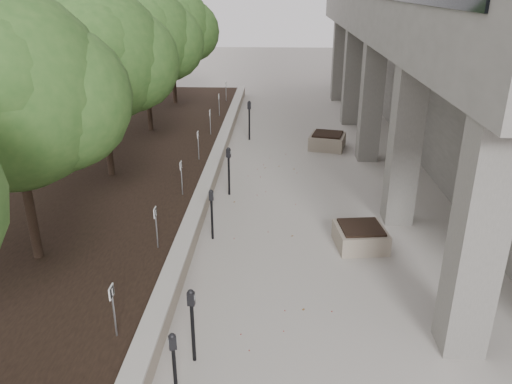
% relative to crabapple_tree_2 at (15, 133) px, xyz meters
% --- Properties ---
extents(ground, '(90.00, 90.00, 0.00)m').
position_rel_crabapple_tree_2_xyz_m(ground, '(4.80, -3.00, -3.12)').
color(ground, '#A7A29A').
rests_on(ground, ground).
extents(retaining_wall, '(0.39, 26.00, 0.50)m').
position_rel_crabapple_tree_2_xyz_m(retaining_wall, '(2.97, 6.00, -2.87)').
color(retaining_wall, gray).
rests_on(retaining_wall, ground).
extents(planting_bed, '(7.00, 26.00, 0.40)m').
position_rel_crabapple_tree_2_xyz_m(planting_bed, '(-0.70, 6.00, -2.92)').
color(planting_bed, black).
rests_on(planting_bed, ground).
extents(crabapple_tree_2, '(4.60, 4.00, 5.44)m').
position_rel_crabapple_tree_2_xyz_m(crabapple_tree_2, '(0.00, 0.00, 0.00)').
color(crabapple_tree_2, '#2D5420').
rests_on(crabapple_tree_2, planting_bed).
extents(crabapple_tree_3, '(4.60, 4.00, 5.44)m').
position_rel_crabapple_tree_2_xyz_m(crabapple_tree_3, '(0.00, 5.00, 0.00)').
color(crabapple_tree_3, '#2D5420').
rests_on(crabapple_tree_3, planting_bed).
extents(crabapple_tree_4, '(4.60, 4.00, 5.44)m').
position_rel_crabapple_tree_2_xyz_m(crabapple_tree_4, '(0.00, 10.00, 0.00)').
color(crabapple_tree_4, '#2D5420').
rests_on(crabapple_tree_4, planting_bed).
extents(crabapple_tree_5, '(4.60, 4.00, 5.44)m').
position_rel_crabapple_tree_2_xyz_m(crabapple_tree_5, '(0.00, 15.00, 0.00)').
color(crabapple_tree_5, '#2D5420').
rests_on(crabapple_tree_5, planting_bed).
extents(parking_sign_2, '(0.04, 0.22, 0.96)m').
position_rel_crabapple_tree_2_xyz_m(parking_sign_2, '(2.45, -2.50, -2.24)').
color(parking_sign_2, black).
rests_on(parking_sign_2, planting_bed).
extents(parking_sign_3, '(0.04, 0.22, 0.96)m').
position_rel_crabapple_tree_2_xyz_m(parking_sign_3, '(2.45, 0.50, -2.24)').
color(parking_sign_3, black).
rests_on(parking_sign_3, planting_bed).
extents(parking_sign_4, '(0.04, 0.22, 0.96)m').
position_rel_crabapple_tree_2_xyz_m(parking_sign_4, '(2.45, 3.50, -2.24)').
color(parking_sign_4, black).
rests_on(parking_sign_4, planting_bed).
extents(parking_sign_5, '(0.04, 0.22, 0.96)m').
position_rel_crabapple_tree_2_xyz_m(parking_sign_5, '(2.45, 6.50, -2.24)').
color(parking_sign_5, black).
rests_on(parking_sign_5, planting_bed).
extents(parking_sign_6, '(0.04, 0.22, 0.96)m').
position_rel_crabapple_tree_2_xyz_m(parking_sign_6, '(2.45, 9.50, -2.24)').
color(parking_sign_6, black).
rests_on(parking_sign_6, planting_bed).
extents(parking_sign_7, '(0.04, 0.22, 0.96)m').
position_rel_crabapple_tree_2_xyz_m(parking_sign_7, '(2.45, 12.50, -2.24)').
color(parking_sign_7, black).
rests_on(parking_sign_7, planting_bed).
extents(parking_sign_8, '(0.04, 0.22, 0.96)m').
position_rel_crabapple_tree_2_xyz_m(parking_sign_8, '(2.45, 15.50, -2.24)').
color(parking_sign_8, black).
rests_on(parking_sign_8, planting_bed).
extents(parking_meter_1, '(0.15, 0.13, 1.27)m').
position_rel_crabapple_tree_2_xyz_m(parking_meter_1, '(3.62, -3.50, -2.49)').
color(parking_meter_1, black).
rests_on(parking_meter_1, ground).
extents(parking_meter_2, '(0.15, 0.11, 1.38)m').
position_rel_crabapple_tree_2_xyz_m(parking_meter_2, '(3.73, -2.57, -2.43)').
color(parking_meter_2, black).
rests_on(parking_meter_2, ground).
extents(parking_meter_3, '(0.13, 0.09, 1.30)m').
position_rel_crabapple_tree_2_xyz_m(parking_meter_3, '(3.50, 1.72, -2.47)').
color(parking_meter_3, black).
rests_on(parking_meter_3, ground).
extents(parking_meter_4, '(0.16, 0.13, 1.46)m').
position_rel_crabapple_tree_2_xyz_m(parking_meter_4, '(3.64, 4.51, -2.39)').
color(parking_meter_4, black).
rests_on(parking_meter_4, ground).
extents(parking_meter_5, '(0.17, 0.13, 1.57)m').
position_rel_crabapple_tree_2_xyz_m(parking_meter_5, '(3.91, 10.19, -2.33)').
color(parking_meter_5, black).
rests_on(parking_meter_5, ground).
extents(planter_front, '(1.26, 1.26, 0.53)m').
position_rel_crabapple_tree_2_xyz_m(planter_front, '(7.03, 1.50, -2.86)').
color(planter_front, gray).
rests_on(planter_front, ground).
extents(planter_back, '(1.51, 1.51, 0.58)m').
position_rel_crabapple_tree_2_xyz_m(planter_back, '(6.92, 9.22, -2.83)').
color(planter_back, gray).
rests_on(planter_back, ground).
extents(berry_scatter, '(3.30, 14.10, 0.02)m').
position_rel_crabapple_tree_2_xyz_m(berry_scatter, '(4.70, 2.00, -3.11)').
color(berry_scatter, maroon).
rests_on(berry_scatter, ground).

